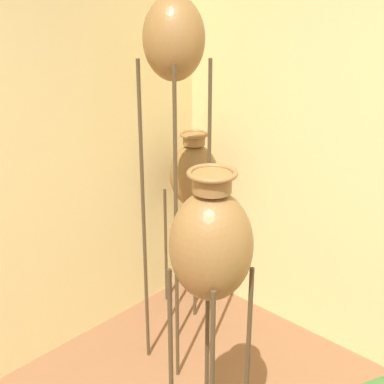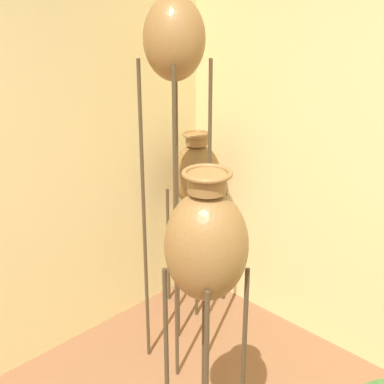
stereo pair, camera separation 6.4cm
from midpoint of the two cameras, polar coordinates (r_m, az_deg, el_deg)
The scene contains 3 objects.
vase_stand_tall at distance 2.68m, azimuth -2.64°, elevation 14.86°, with size 0.30×0.30×2.15m.
vase_stand_medium at distance 2.09m, azimuth 1.16°, elevation -6.01°, with size 0.33×0.33×1.48m.
vase_stand_short at distance 3.48m, azimuth -0.31°, elevation 1.66°, with size 0.32×0.32×1.23m.
Camera 1 is at (-0.62, -0.47, 2.13)m, focal length 50.00 mm.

